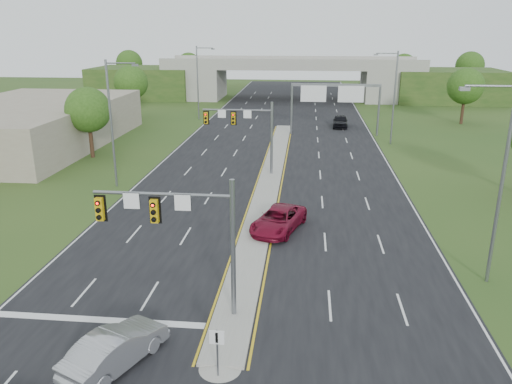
{
  "coord_description": "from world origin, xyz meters",
  "views": [
    {
      "loc": [
        3.24,
        -21.06,
        13.38
      ],
      "look_at": [
        0.01,
        10.47,
        3.0
      ],
      "focal_mm": 35.0,
      "sensor_mm": 36.0,
      "label": 1
    }
  ],
  "objects_px": {
    "signal_mast_far": "(248,126)",
    "overpass": "(292,81)",
    "signal_mast_near": "(184,226)",
    "car_far_c": "(340,121)",
    "sign_gantry": "(334,95)",
    "car_far_a": "(278,220)",
    "car_silver": "(116,348)",
    "keep_right_sign": "(217,345)"
  },
  "relations": [
    {
      "from": "signal_mast_far",
      "to": "overpass",
      "type": "xyz_separation_m",
      "value": [
        2.26,
        55.07,
        -1.17
      ]
    },
    {
      "from": "signal_mast_near",
      "to": "car_far_c",
      "type": "relative_size",
      "value": 1.39
    },
    {
      "from": "sign_gantry",
      "to": "car_far_c",
      "type": "xyz_separation_m",
      "value": [
        1.33,
        5.67,
        -4.36
      ]
    },
    {
      "from": "signal_mast_near",
      "to": "overpass",
      "type": "height_order",
      "value": "overpass"
    },
    {
      "from": "overpass",
      "to": "car_far_c",
      "type": "relative_size",
      "value": 15.86
    },
    {
      "from": "sign_gantry",
      "to": "car_far_a",
      "type": "xyz_separation_m",
      "value": [
        -5.18,
        -33.76,
        -4.44
      ]
    },
    {
      "from": "car_silver",
      "to": "car_far_a",
      "type": "relative_size",
      "value": 0.88
    },
    {
      "from": "signal_mast_far",
      "to": "car_far_c",
      "type": "bearing_deg",
      "value": 68.18
    },
    {
      "from": "car_silver",
      "to": "car_far_c",
      "type": "height_order",
      "value": "car_far_c"
    },
    {
      "from": "keep_right_sign",
      "to": "car_silver",
      "type": "bearing_deg",
      "value": 175.61
    },
    {
      "from": "car_silver",
      "to": "car_far_c",
      "type": "bearing_deg",
      "value": -78.59
    },
    {
      "from": "car_far_c",
      "to": "overpass",
      "type": "bearing_deg",
      "value": 108.54
    },
    {
      "from": "keep_right_sign",
      "to": "car_far_c",
      "type": "height_order",
      "value": "keep_right_sign"
    },
    {
      "from": "overpass",
      "to": "car_far_a",
      "type": "bearing_deg",
      "value": -88.75
    },
    {
      "from": "overpass",
      "to": "car_far_c",
      "type": "height_order",
      "value": "overpass"
    },
    {
      "from": "signal_mast_far",
      "to": "car_silver",
      "type": "distance_m",
      "value": 29.45
    },
    {
      "from": "signal_mast_far",
      "to": "keep_right_sign",
      "type": "xyz_separation_m",
      "value": [
        2.26,
        -29.45,
        -3.21
      ]
    },
    {
      "from": "sign_gantry",
      "to": "car_far_c",
      "type": "relative_size",
      "value": 2.3
    },
    {
      "from": "sign_gantry",
      "to": "car_silver",
      "type": "distance_m",
      "value": 50.53
    },
    {
      "from": "signal_mast_far",
      "to": "car_far_c",
      "type": "height_order",
      "value": "signal_mast_far"
    },
    {
      "from": "sign_gantry",
      "to": "car_silver",
      "type": "height_order",
      "value": "sign_gantry"
    },
    {
      "from": "keep_right_sign",
      "to": "car_silver",
      "type": "xyz_separation_m",
      "value": [
        -4.33,
        0.33,
        -0.69
      ]
    },
    {
      "from": "car_silver",
      "to": "car_far_c",
      "type": "relative_size",
      "value": 0.97
    },
    {
      "from": "signal_mast_near",
      "to": "overpass",
      "type": "xyz_separation_m",
      "value": [
        2.26,
        80.07,
        -1.17
      ]
    },
    {
      "from": "signal_mast_near",
      "to": "overpass",
      "type": "distance_m",
      "value": 80.11
    },
    {
      "from": "sign_gantry",
      "to": "overpass",
      "type": "height_order",
      "value": "overpass"
    },
    {
      "from": "keep_right_sign",
      "to": "overpass",
      "type": "bearing_deg",
      "value": 90.0
    },
    {
      "from": "sign_gantry",
      "to": "car_far_c",
      "type": "distance_m",
      "value": 7.27
    },
    {
      "from": "signal_mast_near",
      "to": "car_silver",
      "type": "bearing_deg",
      "value": -116.59
    },
    {
      "from": "car_far_a",
      "to": "keep_right_sign",
      "type": "bearing_deg",
      "value": -77.73
    },
    {
      "from": "signal_mast_near",
      "to": "signal_mast_far",
      "type": "relative_size",
      "value": 1.0
    },
    {
      "from": "sign_gantry",
      "to": "car_silver",
      "type": "bearing_deg",
      "value": -102.63
    },
    {
      "from": "car_silver",
      "to": "overpass",
      "type": "bearing_deg",
      "value": -68.84
    },
    {
      "from": "signal_mast_far",
      "to": "sign_gantry",
      "type": "bearing_deg",
      "value": 65.89
    },
    {
      "from": "overpass",
      "to": "car_far_c",
      "type": "bearing_deg",
      "value": -74.76
    },
    {
      "from": "signal_mast_far",
      "to": "overpass",
      "type": "distance_m",
      "value": 55.13
    },
    {
      "from": "keep_right_sign",
      "to": "overpass",
      "type": "height_order",
      "value": "overpass"
    },
    {
      "from": "keep_right_sign",
      "to": "car_silver",
      "type": "relative_size",
      "value": 0.45
    },
    {
      "from": "car_silver",
      "to": "signal_mast_near",
      "type": "bearing_deg",
      "value": -92.48
    },
    {
      "from": "car_far_a",
      "to": "car_far_c",
      "type": "height_order",
      "value": "car_far_c"
    },
    {
      "from": "keep_right_sign",
      "to": "car_silver",
      "type": "height_order",
      "value": "keep_right_sign"
    },
    {
      "from": "overpass",
      "to": "car_far_c",
      "type": "xyz_separation_m",
      "value": [
        8.01,
        -29.41,
        -2.67
      ]
    }
  ]
}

